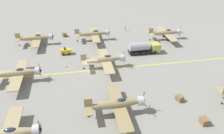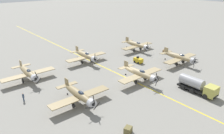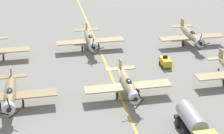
{
  "view_description": "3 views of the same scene",
  "coord_description": "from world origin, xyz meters",
  "views": [
    {
      "loc": [
        41.59,
        -3.38,
        24.49
      ],
      "look_at": [
        2.69,
        3.88,
        1.96
      ],
      "focal_mm": 35.0,
      "sensor_mm": 36.0,
      "label": 1
    },
    {
      "loc": [
        32.5,
        33.24,
        21.72
      ],
      "look_at": [
        2.55,
        -2.76,
        2.71
      ],
      "focal_mm": 35.0,
      "sensor_mm": 36.0,
      "label": 2
    },
    {
      "loc": [
        10.02,
        46.95,
        25.76
      ],
      "look_at": [
        -0.0,
        -3.32,
        1.77
      ],
      "focal_mm": 60.0,
      "sensor_mm": 36.0,
      "label": 3
    }
  ],
  "objects": [
    {
      "name": "taxiway_stripe",
      "position": [
        0.0,
        0.0,
        0.0
      ],
      "size": [
        0.3,
        160.0,
        0.01
      ],
      "primitive_type": "cube",
      "color": "yellow",
      "rests_on": "ground"
    },
    {
      "name": "fuel_tanker",
      "position": [
        -6.3,
        13.86,
        1.51
      ],
      "size": [
        2.68,
        8.0,
        2.98
      ],
      "color": "black",
      "rests_on": "ground"
    },
    {
      "name": "airplane_near_left",
      "position": [
        -16.84,
        -13.65,
        2.01
      ],
      "size": [
        12.0,
        9.98,
        3.76
      ],
      "rotation": [
        0.0,
        0.0,
        0.17
      ],
      "color": "#9C885F",
      "rests_on": "ground"
    },
    {
      "name": "tow_tractor",
      "position": [
        -9.32,
        -5.65,
        0.79
      ],
      "size": [
        1.57,
        2.6,
        1.79
      ],
      "color": "gold",
      "rests_on": "ground"
    },
    {
      "name": "airplane_mid_right",
      "position": [
        14.7,
        2.38,
        2.01
      ],
      "size": [
        12.0,
        9.98,
        3.79
      ],
      "rotation": [
        0.0,
        0.0,
        0.22
      ],
      "color": "#917D54",
      "rests_on": "ground"
    },
    {
      "name": "airplane_near_center",
      "position": [
        1.64,
        -15.25,
        2.01
      ],
      "size": [
        12.0,
        9.98,
        3.78
      ],
      "rotation": [
        0.0,
        0.0,
        0.19
      ],
      "color": "tan",
      "rests_on": "ground"
    },
    {
      "name": "traffic_cone",
      "position": [
        -2.49,
        -5.69,
        0.28
      ],
      "size": [
        0.36,
        0.36,
        0.55
      ],
      "primitive_type": "cone",
      "color": "orange",
      "rests_on": "ground"
    },
    {
      "name": "airplane_mid_center",
      "position": [
        -0.93,
        2.78,
        2.01
      ],
      "size": [
        12.0,
        9.98,
        3.68
      ],
      "rotation": [
        0.0,
        0.0,
        0.15
      ],
      "color": "tan",
      "rests_on": "ground"
    },
    {
      "name": "ground_plane",
      "position": [
        0.0,
        0.0,
        0.0
      ],
      "size": [
        400.0,
        400.0,
        0.0
      ],
      "primitive_type": "plane",
      "color": "gray"
    }
  ]
}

